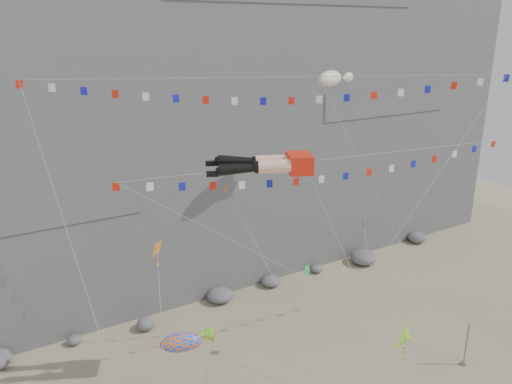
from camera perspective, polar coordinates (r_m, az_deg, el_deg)
cliff at (r=57.84m, az=-11.80°, el=17.00°), size 80.00×28.00×50.00m
talus_boulders at (r=50.63m, az=-4.14°, el=-11.70°), size 60.00×3.00×1.20m
anchor_pole_right at (r=44.66m, az=22.90°, el=-15.75°), size 0.12×0.12×3.75m
legs_kite at (r=33.98m, az=1.70°, el=3.18°), size 8.50×16.02×21.23m
flag_banner_upper at (r=36.01m, az=2.48°, el=12.95°), size 31.88×19.27×29.17m
flag_banner_lower at (r=37.20m, az=9.00°, el=3.78°), size 31.17×10.29×20.75m
harlequin_kite at (r=30.21m, az=-11.24°, el=-6.53°), size 4.02×9.66×16.22m
fish_windsock at (r=30.10m, az=-8.51°, el=-16.64°), size 4.15×5.16×9.73m
delta_kite at (r=36.58m, az=16.73°, el=-15.70°), size 2.30×5.28×7.83m
blimp_windsock at (r=44.95m, az=8.50°, el=12.66°), size 5.82×15.18×25.78m
small_kite_a at (r=35.10m, az=-3.14°, el=-0.16°), size 3.85×13.50×20.00m
small_kite_b at (r=38.78m, az=12.19°, el=-3.86°), size 4.19×9.03×14.67m
small_kite_c at (r=32.94m, az=5.97°, el=-9.11°), size 1.13×9.50×13.96m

